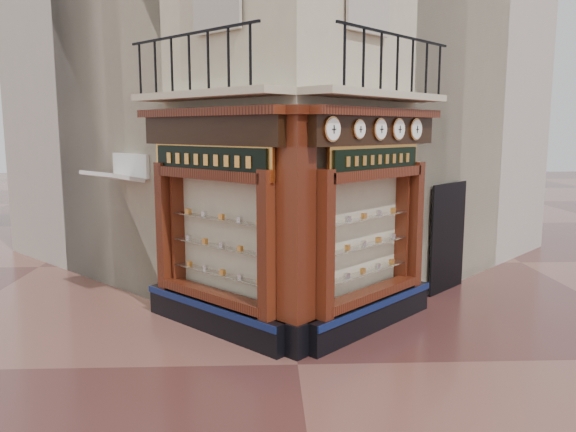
{
  "coord_description": "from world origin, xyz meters",
  "views": [
    {
      "loc": [
        -0.48,
        -8.25,
        3.61
      ],
      "look_at": [
        -0.07,
        2.0,
        2.03
      ],
      "focal_mm": 35.0,
      "sensor_mm": 36.0,
      "label": 1
    }
  ],
  "objects_px": {
    "clock_a": "(332,129)",
    "clock_d": "(398,129)",
    "clock_e": "(416,129)",
    "clock_c": "(380,129)",
    "signboard_right": "(377,159)",
    "clock_b": "(359,129)",
    "signboard_left": "(209,160)",
    "awning": "(118,301)",
    "corner_pilaster": "(296,236)"
  },
  "relations": [
    {
      "from": "clock_b",
      "to": "awning",
      "type": "bearing_deg",
      "value": 106.95
    },
    {
      "from": "awning",
      "to": "signboard_right",
      "type": "height_order",
      "value": "signboard_right"
    },
    {
      "from": "clock_c",
      "to": "signboard_right",
      "type": "distance_m",
      "value": 0.54
    },
    {
      "from": "corner_pilaster",
      "to": "clock_a",
      "type": "distance_m",
      "value": 1.76
    },
    {
      "from": "signboard_left",
      "to": "signboard_right",
      "type": "relative_size",
      "value": 1.16
    },
    {
      "from": "signboard_left",
      "to": "clock_b",
      "type": "bearing_deg",
      "value": -147.79
    },
    {
      "from": "signboard_left",
      "to": "clock_d",
      "type": "bearing_deg",
      "value": -130.29
    },
    {
      "from": "clock_a",
      "to": "clock_e",
      "type": "xyz_separation_m",
      "value": [
        1.77,
        1.77,
        0.0
      ]
    },
    {
      "from": "clock_d",
      "to": "clock_e",
      "type": "bearing_deg",
      "value": -0.0
    },
    {
      "from": "signboard_right",
      "to": "corner_pilaster",
      "type": "bearing_deg",
      "value": 169.75
    },
    {
      "from": "clock_b",
      "to": "clock_e",
      "type": "distance_m",
      "value": 1.8
    },
    {
      "from": "clock_b",
      "to": "clock_e",
      "type": "relative_size",
      "value": 0.8
    },
    {
      "from": "clock_a",
      "to": "clock_d",
      "type": "bearing_deg",
      "value": 0.0
    },
    {
      "from": "clock_a",
      "to": "signboard_right",
      "type": "bearing_deg",
      "value": 4.51
    },
    {
      "from": "signboard_right",
      "to": "clock_e",
      "type": "bearing_deg",
      "value": -5.71
    },
    {
      "from": "corner_pilaster",
      "to": "clock_e",
      "type": "bearing_deg",
      "value": -8.5
    },
    {
      "from": "clock_c",
      "to": "signboard_right",
      "type": "height_order",
      "value": "clock_c"
    },
    {
      "from": "clock_c",
      "to": "clock_d",
      "type": "xyz_separation_m",
      "value": [
        0.41,
        0.41,
        -0.0
      ]
    },
    {
      "from": "corner_pilaster",
      "to": "clock_b",
      "type": "bearing_deg",
      "value": -22.04
    },
    {
      "from": "clock_d",
      "to": "clock_e",
      "type": "relative_size",
      "value": 0.96
    },
    {
      "from": "clock_a",
      "to": "clock_b",
      "type": "relative_size",
      "value": 1.22
    },
    {
      "from": "clock_d",
      "to": "awning",
      "type": "xyz_separation_m",
      "value": [
        -5.55,
        1.66,
        -3.62
      ]
    },
    {
      "from": "clock_b",
      "to": "clock_d",
      "type": "xyz_separation_m",
      "value": [
        0.85,
        0.85,
        -0.0
      ]
    },
    {
      "from": "clock_a",
      "to": "clock_e",
      "type": "relative_size",
      "value": 0.97
    },
    {
      "from": "corner_pilaster",
      "to": "awning",
      "type": "xyz_separation_m",
      "value": [
        -3.66,
        2.95,
        -1.95
      ]
    },
    {
      "from": "clock_b",
      "to": "signboard_right",
      "type": "height_order",
      "value": "clock_b"
    },
    {
      "from": "clock_b",
      "to": "corner_pilaster",
      "type": "bearing_deg",
      "value": 157.96
    },
    {
      "from": "clock_e",
      "to": "clock_a",
      "type": "bearing_deg",
      "value": -180.0
    },
    {
      "from": "clock_e",
      "to": "clock_c",
      "type": "bearing_deg",
      "value": -180.0
    },
    {
      "from": "clock_c",
      "to": "awning",
      "type": "bearing_deg",
      "value": 113.02
    },
    {
      "from": "corner_pilaster",
      "to": "clock_c",
      "type": "distance_m",
      "value": 2.4
    },
    {
      "from": "clock_d",
      "to": "clock_e",
      "type": "distance_m",
      "value": 0.61
    },
    {
      "from": "clock_a",
      "to": "clock_c",
      "type": "distance_m",
      "value": 1.32
    },
    {
      "from": "clock_c",
      "to": "awning",
      "type": "height_order",
      "value": "clock_c"
    },
    {
      "from": "clock_e",
      "to": "clock_d",
      "type": "bearing_deg",
      "value": 180.0
    },
    {
      "from": "clock_d",
      "to": "signboard_right",
      "type": "distance_m",
      "value": 0.73
    },
    {
      "from": "clock_a",
      "to": "signboard_left",
      "type": "relative_size",
      "value": 0.18
    },
    {
      "from": "corner_pilaster",
      "to": "clock_e",
      "type": "height_order",
      "value": "corner_pilaster"
    },
    {
      "from": "clock_d",
      "to": "signboard_left",
      "type": "xyz_separation_m",
      "value": [
        -3.36,
        -0.28,
        -0.52
      ]
    },
    {
      "from": "awning",
      "to": "signboard_right",
      "type": "distance_m",
      "value": 6.29
    },
    {
      "from": "clock_c",
      "to": "awning",
      "type": "relative_size",
      "value": 0.3
    },
    {
      "from": "clock_c",
      "to": "clock_a",
      "type": "bearing_deg",
      "value": 180.0
    },
    {
      "from": "corner_pilaster",
      "to": "clock_b",
      "type": "height_order",
      "value": "corner_pilaster"
    },
    {
      "from": "clock_d",
      "to": "signboard_right",
      "type": "relative_size",
      "value": 0.21
    },
    {
      "from": "clock_b",
      "to": "signboard_left",
      "type": "distance_m",
      "value": 2.62
    },
    {
      "from": "clock_d",
      "to": "clock_e",
      "type": "height_order",
      "value": "clock_e"
    },
    {
      "from": "clock_a",
      "to": "clock_d",
      "type": "xyz_separation_m",
      "value": [
        1.35,
        1.35,
        -0.0
      ]
    },
    {
      "from": "clock_b",
      "to": "awning",
      "type": "relative_size",
      "value": 0.25
    },
    {
      "from": "signboard_right",
      "to": "awning",
      "type": "bearing_deg",
      "value": 114.27
    },
    {
      "from": "clock_c",
      "to": "signboard_left",
      "type": "height_order",
      "value": "clock_c"
    }
  ]
}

